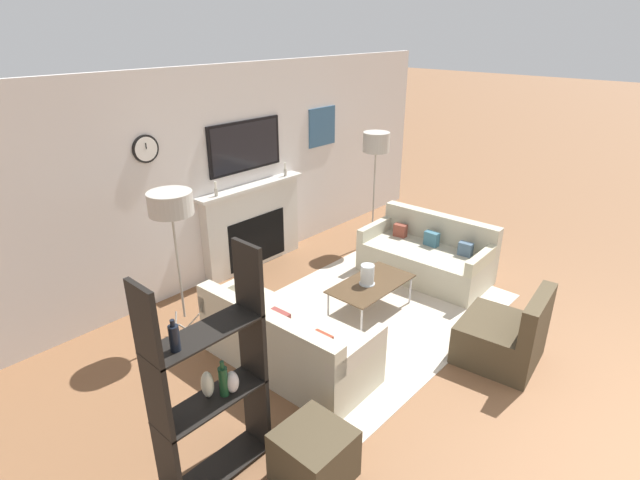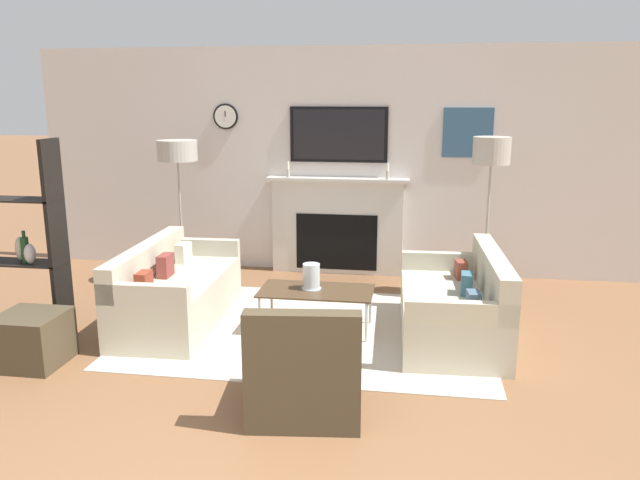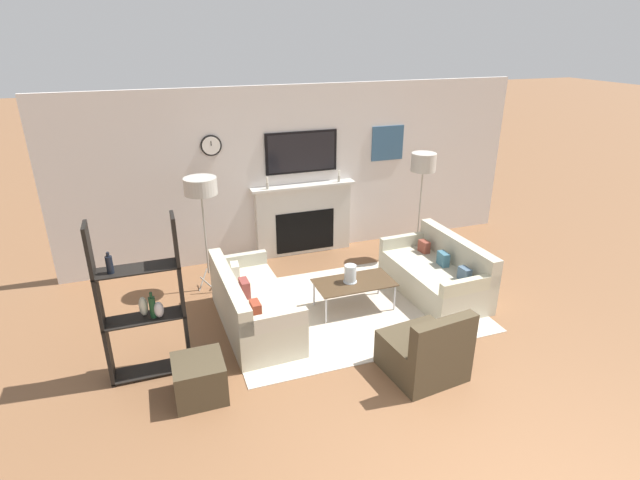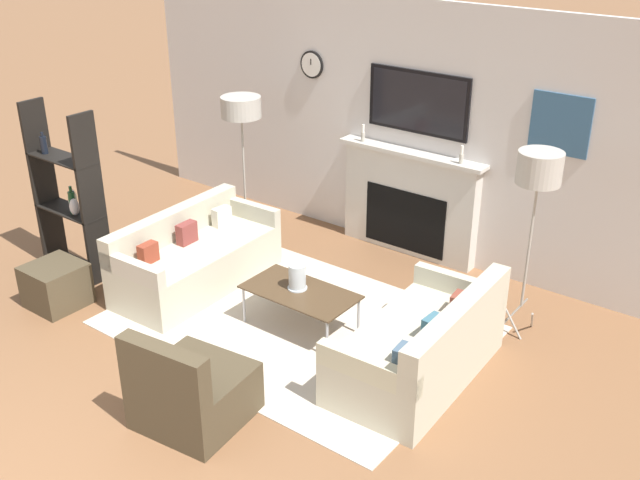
% 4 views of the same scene
% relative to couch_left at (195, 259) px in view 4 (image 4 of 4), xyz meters
% --- Properties ---
extents(fireplace_wall, '(7.51, 0.28, 2.70)m').
position_rel_couch_left_xyz_m(fireplace_wall, '(1.31, 2.07, 0.94)').
color(fireplace_wall, silver).
rests_on(fireplace_wall, ground_plane).
extents(area_rug, '(3.24, 2.34, 0.01)m').
position_rel_couch_left_xyz_m(area_rug, '(1.31, 0.00, -0.28)').
color(area_rug, beige).
rests_on(area_rug, ground_plane).
extents(couch_left, '(0.84, 1.78, 0.76)m').
position_rel_couch_left_xyz_m(couch_left, '(0.00, 0.00, 0.00)').
color(couch_left, '#BDB79E').
rests_on(couch_left, ground_plane).
extents(couch_right, '(0.92, 1.68, 0.79)m').
position_rel_couch_left_xyz_m(couch_right, '(2.63, 0.00, -0.01)').
color(couch_right, '#BDB79E').
rests_on(couch_right, ground_plane).
extents(armchair, '(0.83, 0.83, 0.81)m').
position_rel_couch_left_xyz_m(armchair, '(1.54, -1.54, -0.02)').
color(armchair, '#483C29').
rests_on(armchair, ground_plane).
extents(coffee_table, '(1.04, 0.55, 0.39)m').
position_rel_couch_left_xyz_m(coffee_table, '(1.37, -0.01, 0.08)').
color(coffee_table, '#4C3823').
rests_on(coffee_table, ground_plane).
extents(hurricane_candle, '(0.18, 0.18, 0.24)m').
position_rel_couch_left_xyz_m(hurricane_candle, '(1.32, 0.02, 0.21)').
color(hurricane_candle, silver).
rests_on(hurricane_candle, coffee_table).
extents(floor_lamp_left, '(0.44, 0.44, 1.66)m').
position_rel_couch_left_xyz_m(floor_lamp_left, '(-0.37, 1.17, 1.23)').
color(floor_lamp_left, '#9E998E').
rests_on(floor_lamp_left, ground_plane).
extents(floor_lamp_right, '(0.38, 0.38, 1.73)m').
position_rel_couch_left_xyz_m(floor_lamp_right, '(2.99, 1.17, 1.27)').
color(floor_lamp_right, '#9E998E').
rests_on(floor_lamp_right, ground_plane).
extents(shelf_unit, '(0.84, 0.28, 1.78)m').
position_rel_couch_left_xyz_m(shelf_unit, '(-1.23, -0.52, 0.55)').
color(shelf_unit, black).
rests_on(shelf_unit, ground_plane).
extents(ottoman, '(0.50, 0.50, 0.42)m').
position_rel_couch_left_xyz_m(ottoman, '(-0.78, -1.09, -0.08)').
color(ottoman, '#483C29').
rests_on(ottoman, ground_plane).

